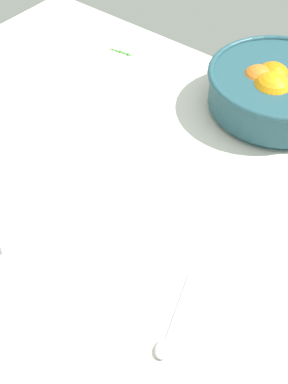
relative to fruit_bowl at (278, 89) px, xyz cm
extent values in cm
cube|color=silver|center=(1.30, -41.11, -6.32)|extent=(138.72, 98.86, 3.00)
cylinder|color=#234C56|center=(0.05, 0.25, -4.22)|extent=(24.83, 24.83, 1.20)
cylinder|color=#234C56|center=(0.05, 0.25, -0.27)|extent=(26.99, 26.99, 6.71)
torus|color=#234C56|center=(0.05, 0.25, 3.09)|extent=(28.19, 28.19, 1.20)
sphere|color=orange|center=(1.16, 1.55, 0.13)|extent=(6.43, 6.43, 6.43)
sphere|color=orange|center=(-2.03, 0.76, 0.60)|extent=(7.60, 7.60, 7.60)
sphere|color=orange|center=(-3.68, -1.88, 1.07)|extent=(6.88, 6.88, 6.88)
sphere|color=orange|center=(0.14, -3.39, 1.25)|extent=(7.84, 7.84, 7.84)
ellipsoid|color=silver|center=(14.59, -55.93, -4.32)|extent=(3.17, 3.76, 1.00)
cylinder|color=silver|center=(12.17, -49.02, -4.47)|extent=(4.44, 11.02, 0.70)
cylinder|color=#468F39|center=(-37.44, -3.04, -4.67)|extent=(5.99, 1.15, 0.30)
sphere|color=#468F39|center=(-35.45, -2.75, -4.52)|extent=(0.94, 0.94, 0.94)
sphere|color=#468F39|center=(-36.44, -2.89, -4.52)|extent=(0.77, 0.77, 0.77)
sphere|color=#468F39|center=(-37.44, -3.04, -4.52)|extent=(0.97, 0.97, 0.97)
sphere|color=#468F39|center=(-38.43, -3.18, -4.52)|extent=(0.69, 0.69, 0.69)
sphere|color=#468F39|center=(-39.42, -3.32, -4.52)|extent=(0.68, 0.68, 0.68)
camera|label=1|loc=(36.44, -87.60, 65.00)|focal=53.48mm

